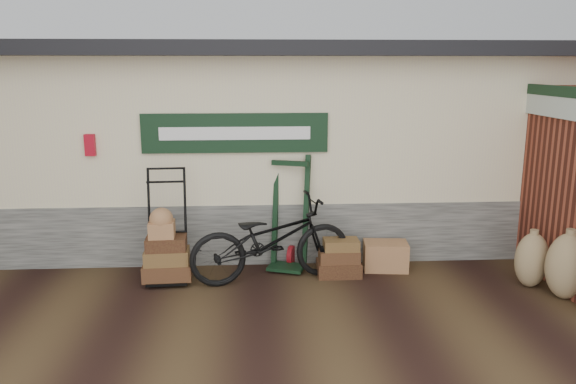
% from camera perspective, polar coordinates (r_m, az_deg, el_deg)
% --- Properties ---
extents(ground, '(80.00, 80.00, 0.00)m').
position_cam_1_polar(ground, '(7.46, -2.98, -9.94)').
color(ground, black).
rests_on(ground, ground).
extents(station_building, '(14.40, 4.10, 3.20)m').
position_cam_1_polar(station_building, '(9.70, -3.27, 5.26)').
color(station_building, '#4C4C47').
rests_on(station_building, ground).
extents(brick_outbuilding, '(1.71, 4.51, 2.62)m').
position_cam_1_polar(brick_outbuilding, '(9.49, 26.52, 1.86)').
color(brick_outbuilding, maroon).
rests_on(brick_outbuilding, ground).
extents(porter_trolley, '(0.80, 0.62, 1.56)m').
position_cam_1_polar(porter_trolley, '(7.77, -12.20, -3.21)').
color(porter_trolley, black).
rests_on(porter_trolley, ground).
extents(green_barrow, '(0.72, 0.67, 1.64)m').
position_cam_1_polar(green_barrow, '(8.01, 0.17, -2.12)').
color(green_barrow, black).
rests_on(green_barrow, ground).
extents(suitcase_stack, '(0.60, 0.38, 0.53)m').
position_cam_1_polar(suitcase_stack, '(7.88, 5.20, -6.62)').
color(suitcase_stack, '#341710').
rests_on(suitcase_stack, ground).
extents(wicker_hamper, '(0.66, 0.47, 0.40)m').
position_cam_1_polar(wicker_hamper, '(8.23, 9.87, -6.40)').
color(wicker_hamper, brown).
rests_on(wicker_hamper, ground).
extents(bicycle, '(1.24, 2.33, 1.29)m').
position_cam_1_polar(bicycle, '(7.56, -1.73, -4.41)').
color(bicycle, black).
rests_on(bicycle, ground).
extents(burlap_sack_left, '(0.56, 0.51, 0.74)m').
position_cam_1_polar(burlap_sack_left, '(8.11, 23.51, -6.35)').
color(burlap_sack_left, brown).
rests_on(burlap_sack_left, ground).
extents(burlap_sack_right, '(0.62, 0.56, 0.85)m').
position_cam_1_polar(burlap_sack_right, '(7.87, 26.53, -6.76)').
color(burlap_sack_right, brown).
rests_on(burlap_sack_right, ground).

